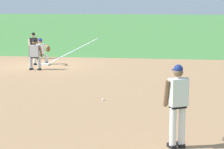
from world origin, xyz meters
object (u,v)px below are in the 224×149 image
object	(u,v)px
first_baseman	(41,50)
umpire	(34,44)
pitcher	(178,101)
baserunner	(35,53)
baseball	(103,99)
first_base_bag	(45,64)

from	to	relation	value
first_baseman	umpire	bearing A→B (deg)	26.70
first_baseman	umpire	distance (m)	2.43
pitcher	baserunner	distance (m)	11.97
first_baseman	baserunner	world-z (taller)	baserunner
baseball	first_baseman	bearing A→B (deg)	30.10
baseball	baserunner	xyz separation A→B (m)	(5.79, 4.13, 0.76)
baseball	pitcher	world-z (taller)	pitcher
first_base_bag	first_baseman	size ratio (longest dim) A/B	0.28
first_base_bag	umpire	distance (m)	2.83
first_base_bag	baserunner	distance (m)	1.67
first_baseman	baserunner	bearing A→B (deg)	-172.94
umpire	pitcher	bearing A→B (deg)	-150.95
first_base_bag	baseball	size ratio (longest dim) A/B	5.14
first_base_bag	first_baseman	distance (m)	0.76
first_base_bag	umpire	xyz separation A→B (m)	(2.37, 1.35, 0.75)
baseball	first_baseman	world-z (taller)	first_baseman
baserunner	umpire	size ratio (longest dim) A/B	1.00
pitcher	first_baseman	distance (m)	13.53
pitcher	umpire	size ratio (longest dim) A/B	1.27
baserunner	umpire	world-z (taller)	same
first_base_bag	baseball	world-z (taller)	first_base_bag
first_baseman	baserunner	xyz separation A→B (m)	(-1.69, -0.21, 0.06)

